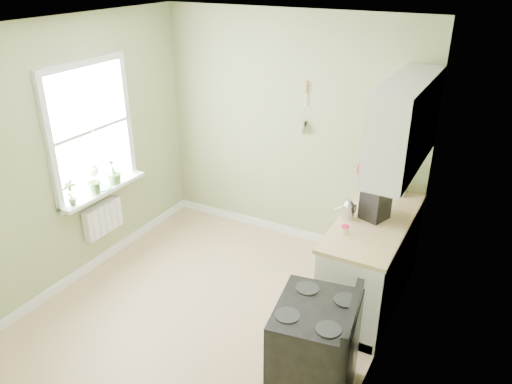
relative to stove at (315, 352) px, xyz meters
The scene contains 21 objects.
floor 1.42m from the stove, 161.05° to the left, with size 3.20×3.60×0.02m, color tan.
ceiling 2.65m from the stove, 161.05° to the left, with size 3.20×3.60×0.02m, color white.
wall_back 2.74m from the stove, 119.60° to the left, with size 3.20×0.02×2.70m, color #9CA571.
wall_left 3.06m from the stove, behind, with size 0.02×3.60×2.70m, color #9CA571.
wall_right 1.07m from the stove, 52.80° to the left, with size 0.02×3.60×2.70m, color #9CA571.
base_cabinets 1.44m from the stove, 89.09° to the left, with size 0.60×1.60×0.87m, color white.
countertop 1.51m from the stove, 89.49° to the left, with size 0.64×1.60×0.04m, color #D5B682.
upper_cabinets 2.10m from the stove, 84.51° to the left, with size 0.35×1.40×0.80m, color white.
window 3.16m from the stove, 165.52° to the left, with size 0.06×1.14×1.44m.
window_sill 2.92m from the stove, 165.16° to the left, with size 0.18×1.14×0.04m, color white.
radiator 2.90m from the stove, 166.26° to the left, with size 0.12×0.50×0.35m, color white.
wall_utensils 2.71m from the stove, 115.90° to the left, with size 0.02×0.14×0.58m.
stove is the anchor object (origin of this frame).
stand_mixer 2.27m from the stove, 89.04° to the left, with size 0.22×0.32×0.36m.
kettle 1.45m from the stove, 99.83° to the left, with size 0.19×0.11×0.20m.
coffee_maker 1.60m from the stove, 90.52° to the left, with size 0.28×0.29×0.37m.
red_tray 2.27m from the stove, 96.01° to the left, with size 0.37×0.37×0.02m, color #A61436.
jar 1.17m from the stove, 98.59° to the left, with size 0.07×0.07×0.08m.
plant_a 2.86m from the stove, behind, with size 0.15×0.10×0.28m, color #4D783A.
plant_b 2.91m from the stove, 167.62° to the left, with size 0.18×0.14×0.32m, color #4D783A.
plant_c 2.98m from the stove, 162.01° to the left, with size 0.16×0.16×0.29m, color #4D783A.
Camera 1 is at (2.27, -3.23, 3.18)m, focal length 35.00 mm.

